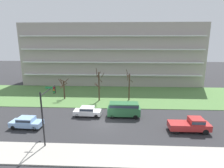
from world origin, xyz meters
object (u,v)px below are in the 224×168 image
(sedan_blue_center_right, at_px, (26,122))
(traffic_signal_mast, at_px, (47,106))
(van_green_center_left, at_px, (124,109))
(tree_far_left, at_px, (64,88))
(pickup_red_near_left, at_px, (191,124))
(tree_center, at_px, (129,85))
(sedan_white_near_right, at_px, (87,111))
(tree_left, at_px, (99,85))

(sedan_blue_center_right, xyz_separation_m, traffic_signal_mast, (4.49, -3.12, 3.61))
(van_green_center_left, xyz_separation_m, traffic_signal_mast, (-9.30, -7.62, 3.09))
(tree_far_left, xyz_separation_m, pickup_red_near_left, (21.31, -13.08, -1.44))
(tree_center, xyz_separation_m, sedan_white_near_right, (-7.07, -8.51, -2.26))
(sedan_blue_center_right, distance_m, sedan_white_near_right, 9.08)
(van_green_center_left, bearing_deg, sedan_blue_center_right, 17.73)
(tree_left, bearing_deg, pickup_red_near_left, -41.40)
(tree_far_left, distance_m, sedan_white_near_right, 10.84)
(tree_far_left, bearing_deg, tree_left, -6.67)
(sedan_white_near_right, bearing_deg, pickup_red_near_left, 164.86)
(pickup_red_near_left, bearing_deg, sedan_white_near_right, 163.19)
(tree_left, distance_m, van_green_center_left, 9.34)
(tree_far_left, bearing_deg, tree_center, -0.31)
(van_green_center_left, distance_m, sedan_blue_center_right, 14.51)
(tree_center, relative_size, pickup_red_near_left, 1.19)
(tree_far_left, height_order, traffic_signal_mast, traffic_signal_mast)
(tree_far_left, xyz_separation_m, sedan_blue_center_right, (-1.46, -13.08, -1.58))
(tree_left, height_order, sedan_white_near_right, tree_left)
(tree_center, height_order, pickup_red_near_left, tree_center)
(sedan_white_near_right, bearing_deg, sedan_blue_center_right, 31.39)
(van_green_center_left, xyz_separation_m, sedan_blue_center_right, (-13.79, -4.50, -0.52))
(sedan_blue_center_right, bearing_deg, sedan_white_near_right, 32.52)
(sedan_white_near_right, bearing_deg, van_green_center_left, -178.32)
(sedan_blue_center_right, bearing_deg, tree_far_left, 86.45)
(tree_far_left, distance_m, tree_left, 7.57)
(tree_far_left, height_order, tree_left, tree_left)
(pickup_red_near_left, xyz_separation_m, sedan_blue_center_right, (-22.77, 0.00, -0.14))
(tree_far_left, bearing_deg, sedan_white_near_right, -53.18)
(tree_far_left, bearing_deg, van_green_center_left, -34.85)
(tree_center, height_order, traffic_signal_mast, traffic_signal_mast)
(tree_center, bearing_deg, van_green_center_left, -97.83)
(tree_left, relative_size, sedan_white_near_right, 1.51)
(tree_left, bearing_deg, traffic_signal_mast, -106.13)
(tree_left, height_order, sedan_blue_center_right, tree_left)
(tree_far_left, distance_m, van_green_center_left, 15.06)
(tree_center, xyz_separation_m, sedan_blue_center_right, (-14.96, -13.01, -2.26))
(sedan_white_near_right, relative_size, traffic_signal_mast, 0.67)
(van_green_center_left, relative_size, sedan_blue_center_right, 1.16)
(tree_center, distance_m, sedan_white_near_right, 11.29)
(tree_left, xyz_separation_m, sedan_blue_center_right, (-8.92, -12.21, -2.52))
(pickup_red_near_left, height_order, traffic_signal_mast, traffic_signal_mast)
(van_green_center_left, height_order, sedan_blue_center_right, van_green_center_left)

